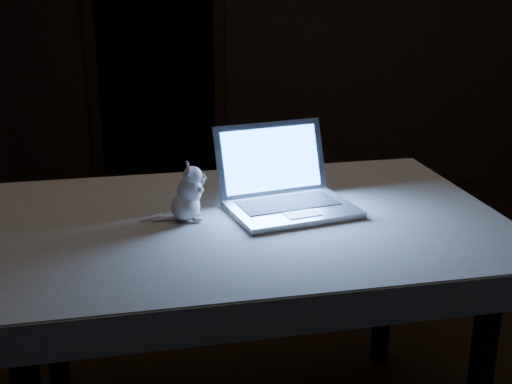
# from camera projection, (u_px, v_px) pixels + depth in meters

# --- Properties ---
(floor) EXTENTS (5.00, 5.00, 0.00)m
(floor) POSITION_uv_depth(u_px,v_px,m) (290.00, 344.00, 3.04)
(floor) COLOR black
(floor) RESTS_ON ground
(back_wall) EXTENTS (4.50, 0.04, 2.60)m
(back_wall) POSITION_uv_depth(u_px,v_px,m) (302.00, 7.00, 4.99)
(back_wall) COLOR black
(back_wall) RESTS_ON ground
(doorway) EXTENTS (1.06, 0.36, 2.13)m
(doorway) POSITION_uv_depth(u_px,v_px,m) (155.00, 38.00, 5.14)
(doorway) COLOR black
(doorway) RESTS_ON back_wall
(table) EXTENTS (1.76, 1.38, 0.83)m
(table) POSITION_uv_depth(u_px,v_px,m) (245.00, 334.00, 2.32)
(table) COLOR black
(table) RESTS_ON floor
(tablecloth) EXTENTS (1.97, 1.74, 0.11)m
(tablecloth) POSITION_uv_depth(u_px,v_px,m) (226.00, 235.00, 2.20)
(tablecloth) COLOR beige
(tablecloth) RESTS_ON table
(laptop) EXTENTS (0.51, 0.48, 0.27)m
(laptop) POSITION_uv_depth(u_px,v_px,m) (293.00, 173.00, 2.20)
(laptop) COLOR #A8A8AC
(laptop) RESTS_ON tablecloth
(plush_mouse) EXTENTS (0.18, 0.18, 0.19)m
(plush_mouse) POSITION_uv_depth(u_px,v_px,m) (185.00, 192.00, 2.15)
(plush_mouse) COLOR white
(plush_mouse) RESTS_ON tablecloth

